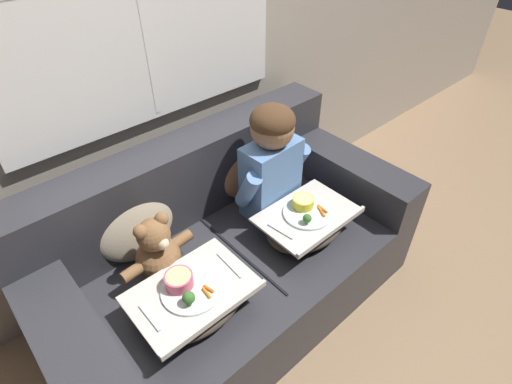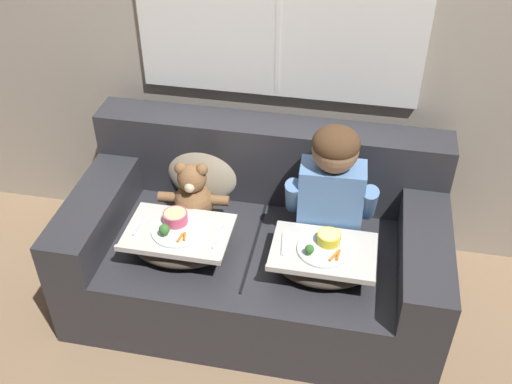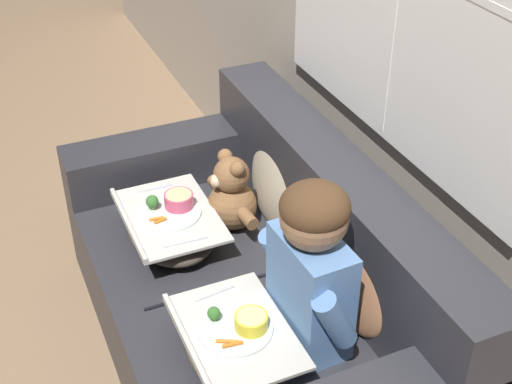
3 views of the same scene
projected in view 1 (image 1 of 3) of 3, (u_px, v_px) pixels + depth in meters
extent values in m
plane|color=#8E7051|center=(236.00, 299.00, 2.20)|extent=(14.00, 14.00, 0.00)
cube|color=#A89E8E|center=(139.00, 31.00, 1.72)|extent=(8.00, 0.05, 2.60)
cube|color=#2D2D33|center=(234.00, 275.00, 2.07)|extent=(1.80, 0.97, 0.41)
cube|color=#2D2D33|center=(185.00, 178.00, 2.02)|extent=(1.80, 0.22, 0.43)
cube|color=#2D2D33|center=(66.00, 334.00, 1.47)|extent=(0.22, 0.97, 0.21)
cube|color=#2D2D33|center=(339.00, 167.00, 2.28)|extent=(0.22, 0.97, 0.21)
cube|color=black|center=(236.00, 250.00, 1.93)|extent=(0.01, 0.71, 0.01)
ellipsoid|color=#B2754C|center=(246.00, 164.00, 2.17)|extent=(0.39, 0.19, 0.41)
ellipsoid|color=#C1B293|center=(133.00, 221.00, 1.82)|extent=(0.41, 0.20, 0.42)
cube|color=#5B84BC|center=(271.00, 178.00, 2.04)|extent=(0.31, 0.18, 0.41)
sphere|color=#936B4C|center=(272.00, 127.00, 1.86)|extent=(0.21, 0.21, 0.21)
ellipsoid|color=#4C331E|center=(273.00, 120.00, 1.83)|extent=(0.22, 0.22, 0.15)
cylinder|color=#5B84BC|center=(248.00, 189.00, 1.92)|extent=(0.09, 0.16, 0.22)
cylinder|color=#5B84BC|center=(296.00, 160.00, 2.11)|extent=(0.09, 0.16, 0.22)
sphere|color=brown|center=(159.00, 258.00, 1.76)|extent=(0.20, 0.20, 0.20)
sphere|color=brown|center=(153.00, 235.00, 1.67)|extent=(0.14, 0.14, 0.14)
sphere|color=brown|center=(140.00, 232.00, 1.60)|extent=(0.06, 0.06, 0.06)
sphere|color=brown|center=(162.00, 219.00, 1.66)|extent=(0.06, 0.06, 0.06)
sphere|color=beige|center=(163.00, 244.00, 1.64)|extent=(0.05, 0.05, 0.05)
sphere|color=black|center=(165.00, 245.00, 1.63)|extent=(0.02, 0.02, 0.02)
cylinder|color=brown|center=(133.00, 272.00, 1.67)|extent=(0.10, 0.06, 0.05)
cylinder|color=brown|center=(181.00, 240.00, 1.82)|extent=(0.10, 0.06, 0.05)
cylinder|color=brown|center=(167.00, 287.00, 1.73)|extent=(0.06, 0.09, 0.05)
cylinder|color=brown|center=(183.00, 275.00, 1.78)|extent=(0.06, 0.09, 0.05)
ellipsoid|color=#473D33|center=(306.00, 225.00, 1.98)|extent=(0.45, 0.32, 0.12)
cube|color=beige|center=(307.00, 215.00, 1.94)|extent=(0.47, 0.33, 0.01)
cube|color=beige|center=(333.00, 230.00, 1.84)|extent=(0.47, 0.02, 0.02)
cylinder|color=silver|center=(307.00, 213.00, 1.93)|extent=(0.24, 0.24, 0.01)
cylinder|color=yellow|center=(303.00, 202.00, 1.95)|extent=(0.11, 0.11, 0.05)
cylinder|color=#E5D189|center=(303.00, 199.00, 1.94)|extent=(0.09, 0.09, 0.01)
sphere|color=#38702D|center=(307.00, 218.00, 1.85)|extent=(0.04, 0.04, 0.04)
cylinder|color=#7A9E56|center=(307.00, 222.00, 1.87)|extent=(0.02, 0.02, 0.02)
cylinder|color=orange|center=(322.00, 211.00, 1.93)|extent=(0.04, 0.07, 0.01)
cylinder|color=orange|center=(322.00, 209.00, 1.94)|extent=(0.02, 0.07, 0.01)
cube|color=silver|center=(280.00, 231.00, 1.84)|extent=(0.03, 0.14, 0.01)
ellipsoid|color=#473D33|center=(194.00, 301.00, 1.63)|extent=(0.47, 0.33, 0.12)
cube|color=beige|center=(192.00, 291.00, 1.59)|extent=(0.49, 0.35, 0.01)
cube|color=beige|center=(217.00, 316.00, 1.49)|extent=(0.49, 0.02, 0.02)
cylinder|color=silver|center=(192.00, 289.00, 1.59)|extent=(0.25, 0.25, 0.01)
cylinder|color=#D64C70|center=(179.00, 280.00, 1.58)|extent=(0.11, 0.11, 0.05)
cylinder|color=#E5D189|center=(178.00, 276.00, 1.57)|extent=(0.10, 0.10, 0.01)
sphere|color=#38702D|center=(189.00, 298.00, 1.51)|extent=(0.05, 0.05, 0.05)
cylinder|color=#7A9E56|center=(189.00, 302.00, 1.52)|extent=(0.02, 0.02, 0.02)
cylinder|color=orange|center=(207.00, 293.00, 1.56)|extent=(0.02, 0.06, 0.01)
cylinder|color=orange|center=(209.00, 289.00, 1.57)|extent=(0.02, 0.05, 0.01)
cube|color=silver|center=(150.00, 318.00, 1.49)|extent=(0.01, 0.14, 0.01)
cube|color=silver|center=(229.00, 265.00, 1.69)|extent=(0.02, 0.17, 0.01)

